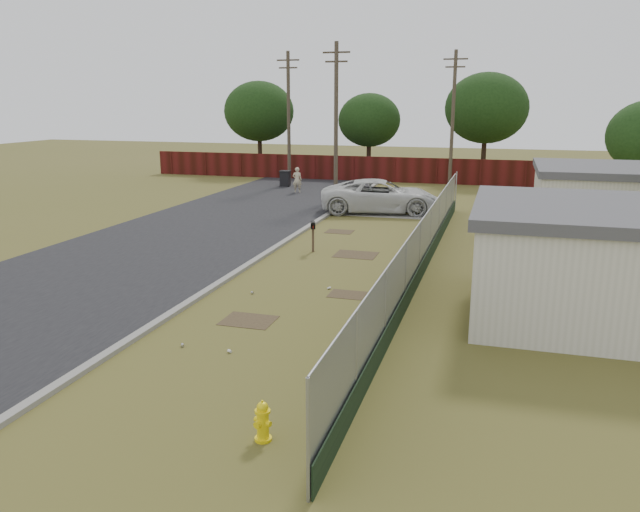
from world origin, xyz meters
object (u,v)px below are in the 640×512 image
(pickup_truck, at_px, (381,196))
(pedestrian, at_px, (297,180))
(mailbox, at_px, (313,228))
(fire_hydrant, at_px, (263,422))
(trash_bin, at_px, (285,178))

(pickup_truck, distance_m, pedestrian, 8.61)
(pickup_truck, relative_size, pedestrian, 3.86)
(mailbox, bearing_deg, fire_hydrant, -76.56)
(mailbox, xyz_separation_m, trash_bin, (-7.40, 17.63, -0.41))
(pickup_truck, xyz_separation_m, pedestrian, (-6.53, 5.61, -0.06))
(trash_bin, bearing_deg, pedestrian, -56.31)
(pickup_truck, height_order, trash_bin, pickup_truck)
(mailbox, height_order, pedestrian, pedestrian)
(fire_hydrant, xyz_separation_m, mailbox, (-3.25, 13.61, 0.60))
(mailbox, xyz_separation_m, pickup_truck, (0.87, 9.41, -0.09))
(fire_hydrant, relative_size, pickup_truck, 0.12)
(fire_hydrant, distance_m, pickup_truck, 23.15)
(pedestrian, height_order, trash_bin, pedestrian)
(fire_hydrant, distance_m, trash_bin, 33.00)
(mailbox, xyz_separation_m, pedestrian, (-5.67, 15.02, -0.15))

